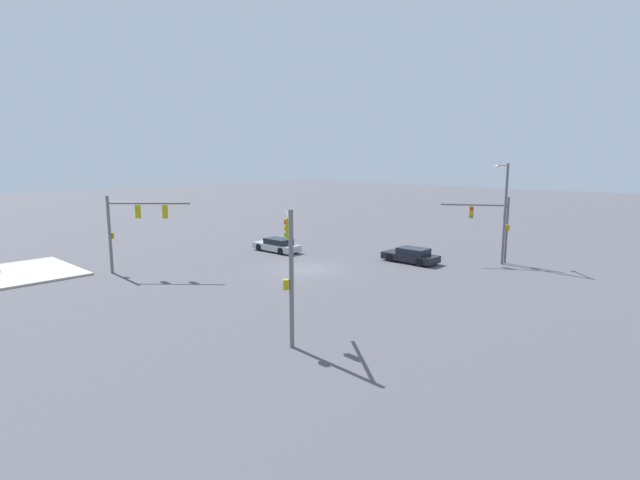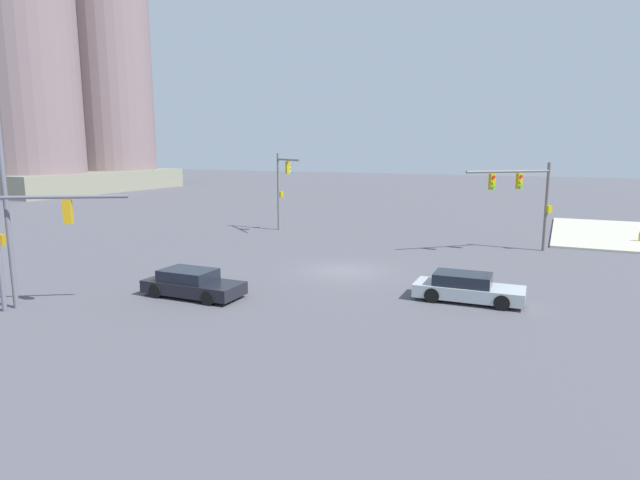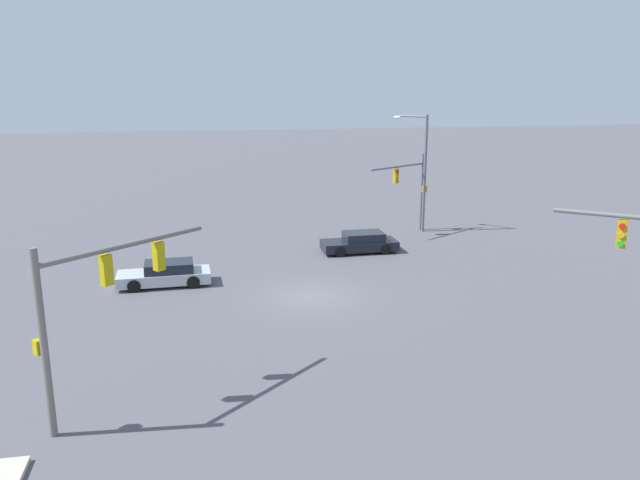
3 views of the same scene
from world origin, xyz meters
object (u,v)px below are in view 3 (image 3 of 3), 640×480
object	(u,v)px
traffic_signal_near_corner	(411,182)
sedan_car_waiting_far	(165,274)
streetlamp_curved_arm	(421,164)
traffic_signal_opposite_side	(91,295)
sedan_car_approaching	(360,243)

from	to	relation	value
traffic_signal_near_corner	sedan_car_waiting_far	distance (m)	18.22
streetlamp_curved_arm	sedan_car_waiting_far	distance (m)	19.31
traffic_signal_near_corner	sedan_car_waiting_far	size ratio (longest dim) A/B	1.14
traffic_signal_opposite_side	streetlamp_curved_arm	bearing A→B (deg)	8.57
streetlamp_curved_arm	sedan_car_waiting_far	bearing A→B (deg)	74.67
streetlamp_curved_arm	sedan_car_waiting_far	size ratio (longest dim) A/B	1.70
streetlamp_curved_arm	sedan_car_approaching	bearing A→B (deg)	87.28
traffic_signal_opposite_side	sedan_car_approaching	xyz separation A→B (m)	(-16.96, 12.69, -3.28)
sedan_car_approaching	sedan_car_waiting_far	bearing A→B (deg)	20.39
traffic_signal_near_corner	streetlamp_curved_arm	xyz separation A→B (m)	(-0.37, 0.81, 1.16)
traffic_signal_opposite_side	sedan_car_waiting_far	xyz separation A→B (m)	(-12.64, 1.43, -3.28)
traffic_signal_opposite_side	sedan_car_waiting_far	size ratio (longest dim) A/B	1.22
sedan_car_approaching	streetlamp_curved_arm	bearing A→B (deg)	-139.64
traffic_signal_near_corner	traffic_signal_opposite_side	world-z (taller)	traffic_signal_opposite_side
traffic_signal_opposite_side	sedan_car_waiting_far	world-z (taller)	traffic_signal_opposite_side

